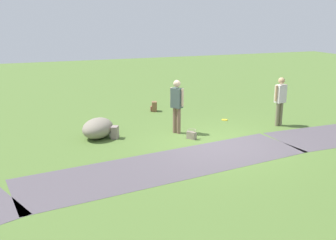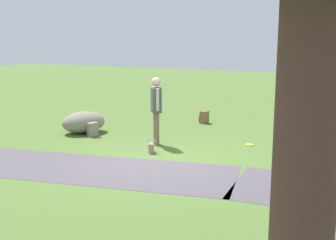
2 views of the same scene
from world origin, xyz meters
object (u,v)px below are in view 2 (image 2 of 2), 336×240
Objects in this scene: handbag_on_grass at (151,147)px; backpack_by_boulder at (93,130)px; spare_backpack_on_lawn at (204,117)px; man_near_boulder at (302,121)px; woman_with_handbag at (156,106)px; lawn_boulder at (84,122)px; frisbee_on_grass at (250,145)px.

handbag_on_grass is 0.93× the size of backpack_by_boulder.
man_near_boulder is at bearing 134.09° from spare_backpack_on_lawn.
woman_with_handbag is 1.22m from handbag_on_grass.
backpack_by_boulder is (2.29, -0.93, 0.05)m from handbag_on_grass.
man_near_boulder is 4.66× the size of handbag_on_grass.
lawn_boulder is at bearing -7.66° from man_near_boulder.
backpack_by_boulder is at bearing 52.05° from spare_backpack_on_lawn.
frisbee_on_grass is (-2.11, -1.69, -0.13)m from handbag_on_grass.
man_near_boulder is at bearing 173.56° from woman_with_handbag.
backpack_by_boulder is 1.00× the size of spare_backpack_on_lawn.
backpack_by_boulder is 1.77× the size of frisbee_on_grass.
handbag_on_grass is at bearing 5.68° from man_near_boulder.
woman_with_handbag is 7.96× the size of frisbee_on_grass.
handbag_on_grass is 0.93× the size of spare_backpack_on_lawn.
handbag_on_grass reaches higher than frisbee_on_grass.
frisbee_on_grass is (-2.31, -0.91, -1.05)m from woman_with_handbag.
handbag_on_grass is 2.71m from frisbee_on_grass.
man_near_boulder is 2.21m from frisbee_on_grass.
frisbee_on_grass is at bearing 131.86° from spare_backpack_on_lawn.
handbag_on_grass is 3.97m from spare_backpack_on_lawn.
spare_backpack_on_lawn is at bearing -45.91° from man_near_boulder.
woman_with_handbag is at bearing -6.44° from man_near_boulder.
frisbee_on_grass is at bearing -42.44° from man_near_boulder.
spare_backpack_on_lawn is (-0.27, -3.19, -0.86)m from woman_with_handbag.
backpack_by_boulder reaches higher than handbag_on_grass.
woman_with_handbag reaches higher than backpack_by_boulder.
man_near_boulder is 7.68× the size of frisbee_on_grass.
lawn_boulder is 0.92× the size of man_near_boulder.
woman_with_handbag is 4.51× the size of spare_backpack_on_lawn.
lawn_boulder reaches higher than frisbee_on_grass.
man_near_boulder is 3.69m from handbag_on_grass.
lawn_boulder is at bearing 44.10° from spare_backpack_on_lawn.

